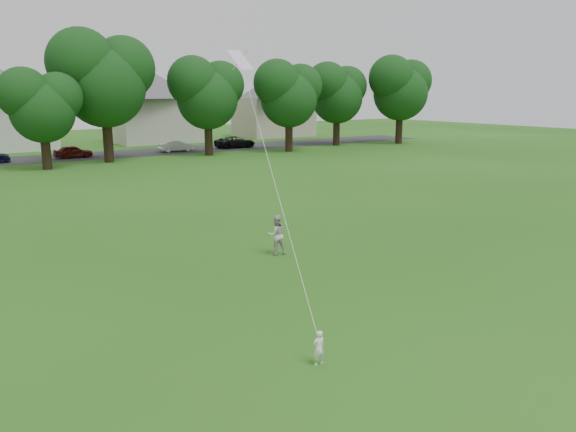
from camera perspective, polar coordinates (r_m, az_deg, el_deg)
ground at (r=14.99m, az=3.01°, el=-10.21°), size 160.00×160.00×0.00m
street at (r=53.97m, az=-25.08°, el=5.21°), size 90.00×7.00×0.01m
toddler at (r=12.42m, az=3.14°, el=-13.23°), size 0.30×0.20×0.79m
older_boy at (r=20.27m, az=-1.21°, el=-1.92°), size 0.80×0.67×1.46m
kite at (r=16.67m, az=-1.97°, el=5.56°), size 2.58×5.63×12.74m
tree_row at (r=48.75m, az=-19.73°, el=12.44°), size 80.67×9.36×11.04m
house_row at (r=63.60m, az=-26.72°, el=10.31°), size 76.74×14.13×9.43m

